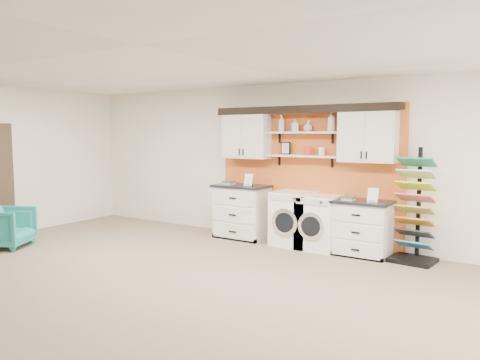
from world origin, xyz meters
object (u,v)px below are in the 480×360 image
Objects in this scene: washer at (294,218)px; armchair at (7,227)px; base_cabinet_left at (242,211)px; sample_rack at (414,226)px; dryer at (319,222)px; base_cabinet_right at (362,228)px.

washer is 1.25× the size of armchair.
base_cabinet_left is 1.08× the size of washer.
sample_rack is at bearing 0.68° from base_cabinet_left.
sample_rack reaches higher than base_cabinet_left.
dryer is 0.52× the size of sample_rack.
sample_rack is at bearing -92.83° from armchair.
base_cabinet_left is 2.26m from base_cabinet_right.
base_cabinet_right is 0.73m from dryer.
base_cabinet_left is 1.06m from washer.
washer is 1.97m from sample_rack.
armchair is at bearing -145.18° from washer.
dryer is at bearing -0.13° from base_cabinet_left.
dryer is 1.50m from sample_rack.
sample_rack is at bearing 2.67° from base_cabinet_right.
base_cabinet_right is at bearing -171.25° from sample_rack.
washer is at bearing -179.84° from base_cabinet_right.
base_cabinet_left reaches higher than dryer.
base_cabinet_left is at bearing 179.82° from washer.
base_cabinet_right is 0.96× the size of washer.
base_cabinet_right is 1.19× the size of armchair.
base_cabinet_left is 0.58× the size of sample_rack.
sample_rack is (0.77, 0.04, 0.11)m from base_cabinet_right.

